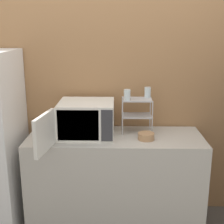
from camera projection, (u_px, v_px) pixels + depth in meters
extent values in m
cube|color=#9E7047|center=(116.00, 89.00, 3.13)|extent=(8.00, 0.06, 2.60)
cube|color=#B7B2A8|center=(115.00, 181.00, 3.02)|extent=(1.63, 0.61, 0.92)
cube|color=silver|center=(87.00, 119.00, 2.89)|extent=(0.50, 0.43, 0.32)
cube|color=#B7B2A8|center=(78.00, 125.00, 2.69)|extent=(0.36, 0.01, 0.28)
cube|color=#333338|center=(107.00, 126.00, 2.68)|extent=(0.10, 0.01, 0.28)
cube|color=silver|center=(45.00, 133.00, 2.51)|extent=(0.10, 0.39, 0.31)
cylinder|color=#B2B2B7|center=(123.00, 118.00, 2.89)|extent=(0.01, 0.01, 0.33)
cylinder|color=#B2B2B7|center=(152.00, 118.00, 2.88)|extent=(0.01, 0.01, 0.33)
cylinder|color=#B2B2B7|center=(122.00, 113.00, 3.08)|extent=(0.01, 0.01, 0.33)
cylinder|color=#B2B2B7|center=(150.00, 113.00, 3.07)|extent=(0.01, 0.01, 0.33)
cube|color=#B2B2B7|center=(137.00, 115.00, 2.98)|extent=(0.27, 0.20, 0.01)
cube|color=#B2B2B7|center=(137.00, 99.00, 2.94)|extent=(0.27, 0.20, 0.01)
cylinder|color=silver|center=(127.00, 95.00, 2.87)|extent=(0.06, 0.06, 0.10)
cylinder|color=silver|center=(148.00, 92.00, 2.99)|extent=(0.06, 0.06, 0.10)
cylinder|color=#AD7F56|center=(146.00, 139.00, 2.81)|extent=(0.08, 0.08, 0.01)
cylinder|color=#AD7F56|center=(146.00, 136.00, 2.81)|extent=(0.15, 0.15, 0.06)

